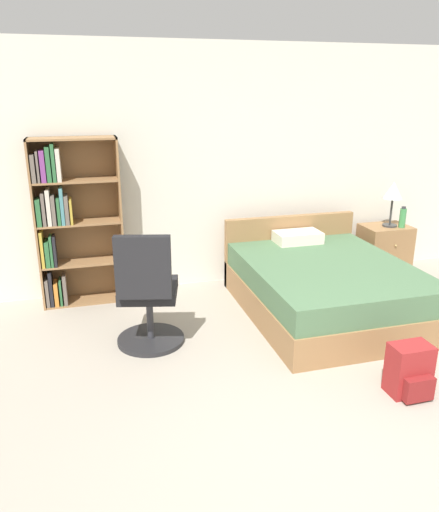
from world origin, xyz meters
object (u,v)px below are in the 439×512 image
object	(u,v)px
table_lamp	(393,192)
bookshelf	(67,221)
bed	(323,285)
nightstand	(384,250)
backpack_red	(410,371)
office_chair	(148,297)
water_bottle	(403,218)

from	to	relation	value
table_lamp	bookshelf	bearing A→B (deg)	177.89
bed	nightstand	distance (m)	1.42
bookshelf	backpack_red	bearing A→B (deg)	-45.45
bookshelf	nightstand	xyz separation A→B (m)	(3.59, -0.11, -0.58)
office_chair	bed	bearing A→B (deg)	9.06
nightstand	water_bottle	world-z (taller)	water_bottle
bookshelf	bed	xyz separation A→B (m)	(2.40, -0.89, -0.61)
backpack_red	office_chair	bearing A→B (deg)	144.95
bookshelf	water_bottle	bearing A→B (deg)	-3.31
table_lamp	bed	bearing A→B (deg)	-148.04
water_bottle	backpack_red	world-z (taller)	water_bottle
bookshelf	office_chair	bearing A→B (deg)	-62.08
table_lamp	water_bottle	distance (m)	0.31
nightstand	table_lamp	xyz separation A→B (m)	(0.03, -0.02, 0.70)
bookshelf	bed	distance (m)	2.63
nightstand	water_bottle	size ratio (longest dim) A/B	2.40
nightstand	backpack_red	world-z (taller)	nightstand
water_bottle	table_lamp	bearing A→B (deg)	142.05
bookshelf	nightstand	distance (m)	3.64
table_lamp	backpack_red	distance (m)	2.71
office_chair	nightstand	distance (m)	3.16
bookshelf	table_lamp	bearing A→B (deg)	-2.11
bookshelf	nightstand	world-z (taller)	bookshelf
bookshelf	table_lamp	world-z (taller)	bookshelf
bed	backpack_red	size ratio (longest dim) A/B	5.00
office_chair	water_bottle	bearing A→B (deg)	17.19
table_lamp	office_chair	bearing A→B (deg)	-160.82
table_lamp	backpack_red	world-z (taller)	table_lamp
office_chair	table_lamp	xyz separation A→B (m)	(2.99, 1.04, 0.53)
nightstand	water_bottle	xyz separation A→B (m)	(0.13, -0.10, 0.41)
office_chair	backpack_red	xyz separation A→B (m)	(1.72, -1.21, -0.28)
bed	nightstand	bearing A→B (deg)	33.24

